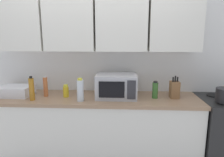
{
  "coord_description": "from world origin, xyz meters",
  "views": [
    {
      "loc": [
        0.33,
        -2.66,
        1.61
      ],
      "look_at": [
        0.2,
        -0.25,
        1.12
      ],
      "focal_mm": 32.38,
      "sensor_mm": 36.0,
      "label": 1
    }
  ],
  "objects_px": {
    "bottle_yellow_mustard": "(66,91)",
    "dish_rack": "(16,91)",
    "bottle_spice_jar": "(46,87)",
    "knife_block": "(174,89)",
    "bottle_amber_vinegar": "(32,89)",
    "microwave": "(116,86)",
    "bottle_clear_tall": "(80,90)",
    "bottle_green_oil": "(155,90)"
  },
  "relations": [
    {
      "from": "bottle_yellow_mustard",
      "to": "dish_rack",
      "type": "bearing_deg",
      "value": 177.83
    },
    {
      "from": "bottle_yellow_mustard",
      "to": "bottle_spice_jar",
      "type": "xyz_separation_m",
      "value": [
        -0.26,
        0.02,
        0.05
      ]
    },
    {
      "from": "knife_block",
      "to": "bottle_amber_vinegar",
      "type": "xyz_separation_m",
      "value": [
        -1.66,
        -0.19,
        0.03
      ]
    },
    {
      "from": "dish_rack",
      "to": "bottle_amber_vinegar",
      "type": "xyz_separation_m",
      "value": [
        0.29,
        -0.18,
        0.07
      ]
    },
    {
      "from": "bottle_spice_jar",
      "to": "microwave",
      "type": "bearing_deg",
      "value": 0.64
    },
    {
      "from": "bottle_clear_tall",
      "to": "bottle_amber_vinegar",
      "type": "distance_m",
      "value": 0.56
    },
    {
      "from": "bottle_clear_tall",
      "to": "bottle_yellow_mustard",
      "type": "bearing_deg",
      "value": 144.0
    },
    {
      "from": "microwave",
      "to": "bottle_yellow_mustard",
      "type": "bearing_deg",
      "value": -177.68
    },
    {
      "from": "dish_rack",
      "to": "knife_block",
      "type": "bearing_deg",
      "value": 0.31
    },
    {
      "from": "bottle_spice_jar",
      "to": "bottle_green_oil",
      "type": "bearing_deg",
      "value": -0.21
    },
    {
      "from": "knife_block",
      "to": "bottle_spice_jar",
      "type": "distance_m",
      "value": 1.56
    },
    {
      "from": "bottle_spice_jar",
      "to": "knife_block",
      "type": "bearing_deg",
      "value": 0.71
    },
    {
      "from": "bottle_yellow_mustard",
      "to": "bottle_spice_jar",
      "type": "bearing_deg",
      "value": 176.61
    },
    {
      "from": "knife_block",
      "to": "bottle_clear_tall",
      "type": "distance_m",
      "value": 1.11
    },
    {
      "from": "bottle_clear_tall",
      "to": "bottle_spice_jar",
      "type": "distance_m",
      "value": 0.49
    },
    {
      "from": "bottle_green_oil",
      "to": "bottle_clear_tall",
      "type": "bearing_deg",
      "value": -169.31
    },
    {
      "from": "bottle_amber_vinegar",
      "to": "bottle_spice_jar",
      "type": "bearing_deg",
      "value": 59.58
    },
    {
      "from": "bottle_amber_vinegar",
      "to": "knife_block",
      "type": "bearing_deg",
      "value": 6.38
    },
    {
      "from": "dish_rack",
      "to": "bottle_yellow_mustard",
      "type": "xyz_separation_m",
      "value": [
        0.64,
        -0.02,
        0.01
      ]
    },
    {
      "from": "dish_rack",
      "to": "bottle_yellow_mustard",
      "type": "relative_size",
      "value": 2.49
    },
    {
      "from": "dish_rack",
      "to": "knife_block",
      "type": "xyz_separation_m",
      "value": [
        1.94,
        0.01,
        0.04
      ]
    },
    {
      "from": "dish_rack",
      "to": "bottle_spice_jar",
      "type": "relative_size",
      "value": 1.51
    },
    {
      "from": "microwave",
      "to": "bottle_spice_jar",
      "type": "bearing_deg",
      "value": -179.36
    },
    {
      "from": "bottle_spice_jar",
      "to": "bottle_amber_vinegar",
      "type": "bearing_deg",
      "value": -120.42
    },
    {
      "from": "bottle_clear_tall",
      "to": "microwave",
      "type": "bearing_deg",
      "value": 23.76
    },
    {
      "from": "bottle_yellow_mustard",
      "to": "bottle_green_oil",
      "type": "height_order",
      "value": "bottle_green_oil"
    },
    {
      "from": "bottle_green_oil",
      "to": "bottle_amber_vinegar",
      "type": "xyz_separation_m",
      "value": [
        -1.43,
        -0.16,
        0.03
      ]
    },
    {
      "from": "dish_rack",
      "to": "bottle_green_oil",
      "type": "distance_m",
      "value": 1.71
    },
    {
      "from": "dish_rack",
      "to": "knife_block",
      "type": "height_order",
      "value": "knife_block"
    },
    {
      "from": "bottle_yellow_mustard",
      "to": "microwave",
      "type": "bearing_deg",
      "value": 2.32
    },
    {
      "from": "bottle_green_oil",
      "to": "bottle_amber_vinegar",
      "type": "bearing_deg",
      "value": -173.56
    },
    {
      "from": "bottle_green_oil",
      "to": "microwave",
      "type": "bearing_deg",
      "value": 178.19
    },
    {
      "from": "knife_block",
      "to": "bottle_green_oil",
      "type": "xyz_separation_m",
      "value": [
        -0.23,
        -0.02,
        -0.0
      ]
    },
    {
      "from": "bottle_green_oil",
      "to": "bottle_amber_vinegar",
      "type": "relative_size",
      "value": 0.73
    },
    {
      "from": "bottle_spice_jar",
      "to": "bottle_amber_vinegar",
      "type": "xyz_separation_m",
      "value": [
        -0.1,
        -0.17,
        0.01
      ]
    },
    {
      "from": "bottle_yellow_mustard",
      "to": "bottle_amber_vinegar",
      "type": "bearing_deg",
      "value": -156.83
    },
    {
      "from": "dish_rack",
      "to": "bottle_amber_vinegar",
      "type": "distance_m",
      "value": 0.34
    },
    {
      "from": "bottle_clear_tall",
      "to": "bottle_spice_jar",
      "type": "height_order",
      "value": "bottle_clear_tall"
    },
    {
      "from": "bottle_yellow_mustard",
      "to": "knife_block",
      "type": "bearing_deg",
      "value": 1.51
    },
    {
      "from": "bottle_clear_tall",
      "to": "bottle_amber_vinegar",
      "type": "xyz_separation_m",
      "value": [
        -0.56,
        0.0,
        0.01
      ]
    },
    {
      "from": "bottle_clear_tall",
      "to": "bottle_green_oil",
      "type": "xyz_separation_m",
      "value": [
        0.86,
        0.16,
        -0.03
      ]
    },
    {
      "from": "bottle_clear_tall",
      "to": "bottle_green_oil",
      "type": "relative_size",
      "value": 1.28
    }
  ]
}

